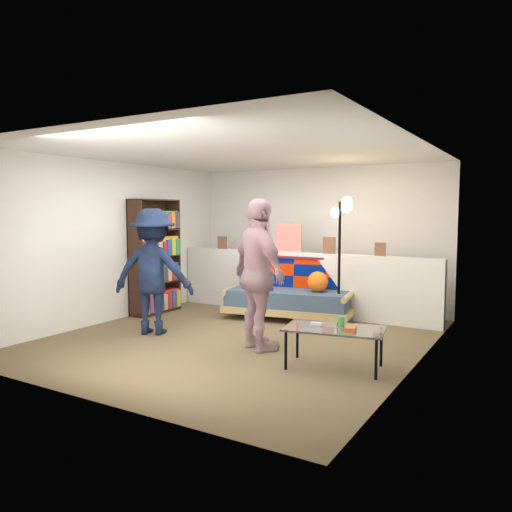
# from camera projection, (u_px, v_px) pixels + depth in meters

# --- Properties ---
(ground) EXTENTS (5.00, 5.00, 0.00)m
(ground) POSITION_uv_depth(u_px,v_px,m) (241.00, 338.00, 6.54)
(ground) COLOR brown
(ground) RESTS_ON ground
(room_shell) EXTENTS (4.60, 5.05, 2.45)m
(room_shell) POSITION_uv_depth(u_px,v_px,m) (259.00, 210.00, 6.79)
(room_shell) COLOR silver
(room_shell) RESTS_ON ground
(half_wall_ledge) EXTENTS (4.45, 0.15, 1.00)m
(half_wall_ledge) POSITION_uv_depth(u_px,v_px,m) (300.00, 283.00, 8.04)
(half_wall_ledge) COLOR silver
(half_wall_ledge) RESTS_ON ground
(ledge_decor) EXTENTS (2.97, 0.02, 0.45)m
(ledge_decor) POSITION_uv_depth(u_px,v_px,m) (287.00, 241.00, 8.07)
(ledge_decor) COLOR brown
(ledge_decor) RESTS_ON half_wall_ledge
(futon_sofa) EXTENTS (2.07, 1.23, 0.84)m
(futon_sofa) POSITION_uv_depth(u_px,v_px,m) (291.00, 293.00, 7.74)
(futon_sofa) COLOR tan
(futon_sofa) RESTS_ON ground
(bookshelf) EXTENTS (0.31, 0.92, 1.85)m
(bookshelf) POSITION_uv_depth(u_px,v_px,m) (155.00, 260.00, 8.10)
(bookshelf) COLOR black
(bookshelf) RESTS_ON ground
(coffee_table) EXTENTS (1.12, 0.74, 0.54)m
(coffee_table) POSITION_uv_depth(u_px,v_px,m) (335.00, 331.00, 5.26)
(coffee_table) COLOR black
(coffee_table) RESTS_ON ground
(floor_lamp) EXTENTS (0.38, 0.35, 1.87)m
(floor_lamp) POSITION_uv_depth(u_px,v_px,m) (342.00, 234.00, 7.24)
(floor_lamp) COLOR black
(floor_lamp) RESTS_ON ground
(person_left) EXTENTS (1.25, 0.99, 1.69)m
(person_left) POSITION_uv_depth(u_px,v_px,m) (153.00, 271.00, 6.73)
(person_left) COLOR black
(person_left) RESTS_ON ground
(person_right) EXTENTS (1.14, 0.93, 1.81)m
(person_right) POSITION_uv_depth(u_px,v_px,m) (259.00, 275.00, 5.91)
(person_right) COLOR pink
(person_right) RESTS_ON ground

